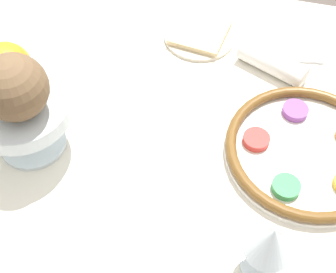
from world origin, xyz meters
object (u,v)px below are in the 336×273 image
object	(u,v)px
fruit_stand	(22,113)
seder_plate	(306,150)
coconut	(14,88)
bread_plate	(200,35)
orange_fruit	(6,68)
wine_glass	(270,242)
napkin_roll	(272,63)

from	to	relation	value
fruit_stand	seder_plate	bearing A→B (deg)	-168.62
coconut	bread_plate	xyz separation A→B (m)	(-0.22, -0.38, -0.17)
seder_plate	bread_plate	world-z (taller)	seder_plate
orange_fruit	bread_plate	xyz separation A→B (m)	(-0.26, -0.33, -0.15)
fruit_stand	bread_plate	world-z (taller)	fruit_stand
fruit_stand	orange_fruit	xyz separation A→B (m)	(0.02, -0.03, 0.07)
wine_glass	coconut	size ratio (longest dim) A/B	1.18
fruit_stand	napkin_roll	bearing A→B (deg)	-143.70
coconut	napkin_roll	xyz separation A→B (m)	(-0.39, -0.31, -0.15)
seder_plate	napkin_roll	distance (m)	0.22
wine_glass	fruit_stand	bearing A→B (deg)	-16.52
bread_plate	coconut	bearing A→B (deg)	59.16
seder_plate	coconut	world-z (taller)	coconut
wine_glass	orange_fruit	size ratio (longest dim) A/B	1.50
wine_glass	coconut	distance (m)	0.45
orange_fruit	bread_plate	size ratio (longest dim) A/B	0.54
wine_glass	bread_plate	xyz separation A→B (m)	(0.20, -0.49, -0.08)
orange_fruit	napkin_roll	world-z (taller)	orange_fruit
orange_fruit	napkin_roll	xyz separation A→B (m)	(-0.43, -0.27, -0.14)
seder_plate	coconut	distance (m)	0.52
coconut	napkin_roll	bearing A→B (deg)	-141.44
coconut	fruit_stand	bearing A→B (deg)	-39.75
napkin_roll	seder_plate	bearing A→B (deg)	113.48
fruit_stand	coconut	distance (m)	0.09
orange_fruit	napkin_roll	bearing A→B (deg)	-148.18
seder_plate	orange_fruit	xyz separation A→B (m)	(0.52, 0.07, 0.15)
napkin_roll	bread_plate	bearing A→B (deg)	-20.89
fruit_stand	orange_fruit	bearing A→B (deg)	-55.03
fruit_stand	napkin_roll	xyz separation A→B (m)	(-0.41, -0.30, -0.07)
fruit_stand	napkin_roll	distance (m)	0.51
coconut	bread_plate	world-z (taller)	coconut
wine_glass	seder_plate	bearing A→B (deg)	-102.49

